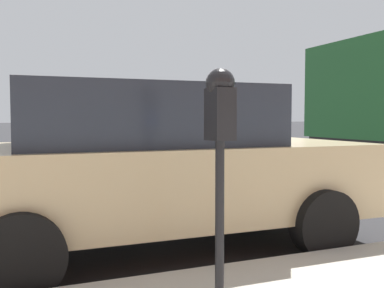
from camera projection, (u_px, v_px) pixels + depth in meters
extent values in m
plane|color=#2B2B2D|center=(172.00, 219.00, 5.77)|extent=(220.00, 220.00, 0.00)
cylinder|color=black|center=(220.00, 218.00, 2.95)|extent=(0.06, 0.06, 1.02)
cube|color=black|center=(220.00, 114.00, 2.91)|extent=(0.20, 0.14, 0.34)
sphere|color=black|center=(220.00, 83.00, 2.90)|extent=(0.19, 0.19, 0.19)
cube|color=#19389E|center=(213.00, 121.00, 3.01)|extent=(0.01, 0.11, 0.12)
cube|color=black|center=(213.00, 103.00, 3.00)|extent=(0.01, 0.10, 0.08)
cube|color=tan|center=(158.00, 180.00, 4.48)|extent=(1.88, 4.25, 0.72)
cube|color=#232833|center=(141.00, 116.00, 4.38)|extent=(1.64, 2.39, 0.57)
cylinder|color=black|center=(233.00, 193.00, 5.85)|extent=(0.23, 0.64, 0.64)
cylinder|color=black|center=(324.00, 224.00, 4.15)|extent=(0.23, 0.64, 0.64)
cylinder|color=black|center=(17.00, 208.00, 4.86)|extent=(0.23, 0.64, 0.64)
cylinder|color=black|center=(20.00, 256.00, 3.16)|extent=(0.23, 0.64, 0.64)
cylinder|color=black|center=(347.00, 150.00, 10.78)|extent=(0.33, 1.05, 1.04)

